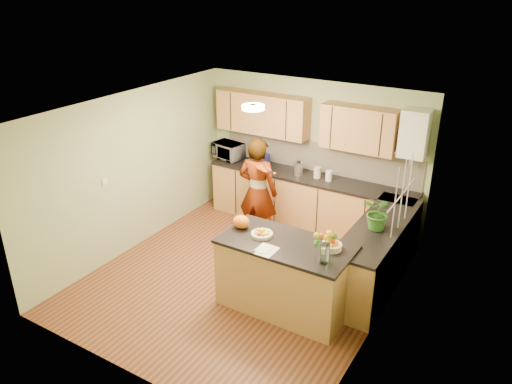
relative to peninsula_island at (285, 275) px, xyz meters
The scene contains 28 objects.
floor 1.02m from the peninsula_island, 160.31° to the left, with size 4.50×4.50×0.00m, color #532A17.
ceiling 2.21m from the peninsula_island, 160.31° to the left, with size 4.00×4.50×0.02m, color white.
wall_back 2.80m from the peninsula_island, 108.36° to the left, with size 4.00×0.02×2.50m, color #92A978.
wall_front 2.26m from the peninsula_island, 113.52° to the right, with size 4.00×0.02×2.50m, color #92A978.
wall_left 2.96m from the peninsula_island, behind, with size 0.02×4.50×2.50m, color #92A978.
wall_right 1.42m from the peninsula_island, 14.73° to the left, with size 0.02×4.50×2.50m, color #92A978.
back_counter 2.37m from the peninsula_island, 108.35° to the left, with size 3.64×0.62×0.94m.
right_counter 1.43m from the peninsula_island, 53.53° to the left, with size 0.62×2.24×0.94m.
splashback 2.74m from the peninsula_island, 106.40° to the left, with size 3.60×0.02×0.52m, color silver.
upper_cabinets 2.93m from the peninsula_island, 113.23° to the left, with size 3.20×0.34×0.70m.
boiler 2.91m from the peninsula_island, 70.39° to the left, with size 0.40×0.30×0.86m.
window_right 1.81m from the peninsula_island, 38.26° to the left, with size 0.01×1.30×1.05m.
light_switch 2.96m from the peninsula_island, behind, with size 0.02×0.09×0.09m, color white.
ceiling_lamp 2.23m from the peninsula_island, 144.55° to the left, with size 0.30×0.30×0.07m.
peninsula_island is the anchor object (origin of this frame).
fruit_dish 0.63m from the peninsula_island, behind, with size 0.28×0.28×0.10m.
orange_bowl 0.79m from the peninsula_island, 15.26° to the left, with size 0.25×0.25×0.15m.
flower_vase 1.04m from the peninsula_island, 16.70° to the right, with size 0.29×0.29×0.53m.
orange_bag 0.90m from the peninsula_island, behind, with size 0.23×0.20×0.18m, color orange.
papers 0.58m from the peninsula_island, 108.43° to the right, with size 0.21×0.29×0.01m, color white.
violinist 1.83m from the peninsula_island, 132.39° to the left, with size 0.65×0.43×1.79m, color #DCAE87.
violin 1.76m from the peninsula_island, 132.41° to the left, with size 0.60×0.24×0.12m, color #4F1804, non-canonical shape.
microwave 3.36m from the peninsula_island, 136.69° to the left, with size 0.54×0.37×0.30m, color white.
blue_box 2.90m from the peninsula_island, 127.23° to the left, with size 0.28×0.20×0.22m, color navy.
kettle 2.48m from the peninsula_island, 113.01° to the left, with size 0.16×0.16×0.29m.
jar_cream 2.40m from the peninsula_island, 105.10° to the left, with size 0.12×0.12×0.18m, color beige.
jar_white 2.33m from the peninsula_island, 99.93° to the left, with size 0.11×0.11×0.17m, color white.
potted_plant 1.48m from the peninsula_island, 49.49° to the left, with size 0.43×0.37×0.48m, color #336F25.
Camera 1 is at (3.36, -5.18, 4.08)m, focal length 35.00 mm.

